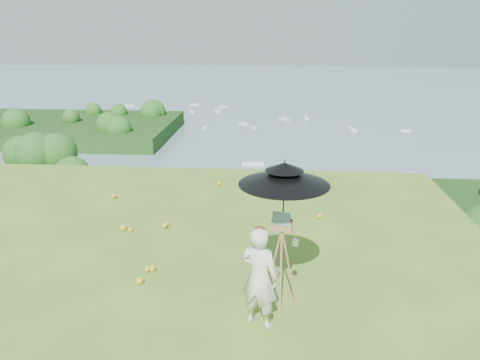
{
  "coord_description": "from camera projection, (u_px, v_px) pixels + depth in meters",
  "views": [
    {
      "loc": [
        2.38,
        -7.03,
        4.31
      ],
      "look_at": [
        1.69,
        2.01,
        1.3
      ],
      "focal_mm": 35.0,
      "sensor_mm": 36.0,
      "label": 1
    }
  ],
  "objects": [
    {
      "name": "peninsula",
      "position": [
        62.0,
        122.0,
        169.43
      ],
      "size": [
        90.0,
        60.0,
        12.0
      ],
      "primitive_type": null,
      "color": "#11370F",
      "rests_on": "bay_water"
    },
    {
      "name": "shoreline_tier",
      "position": [
        260.0,
        244.0,
        90.5
      ],
      "size": [
        170.0,
        28.0,
        8.0
      ],
      "primitive_type": "cube",
      "color": "#675F52",
      "rests_on": "bay_water"
    },
    {
      "name": "sun_umbrella",
      "position": [
        284.0,
        194.0,
        6.98
      ],
      "size": [
        1.84,
        1.84,
        1.09
      ],
      "primitive_type": null,
      "rotation": [
        0.0,
        0.0,
        -0.47
      ],
      "color": "black",
      "rests_on": "field_easel"
    },
    {
      "name": "painter_cap",
      "position": [
        260.0,
        230.0,
        6.59
      ],
      "size": [
        0.26,
        0.28,
        0.1
      ],
      "primitive_type": null,
      "rotation": [
        0.0,
        0.0,
        -0.32
      ],
      "color": "#CA6E7B",
      "rests_on": "painter"
    },
    {
      "name": "bay_water",
      "position": [
        271.0,
        101.0,
        245.99
      ],
      "size": [
        700.0,
        700.0,
        0.0
      ],
      "primitive_type": "plane",
      "color": "slate",
      "rests_on": "ground"
    },
    {
      "name": "slope_trees",
      "position": [
        249.0,
        231.0,
        46.03
      ],
      "size": [
        110.0,
        50.0,
        6.0
      ],
      "primitive_type": null,
      "color": "#1A5218",
      "rests_on": "forest_slope"
    },
    {
      "name": "ground",
      "position": [
        135.0,
        284.0,
        8.18
      ],
      "size": [
        14.0,
        14.0,
        0.0
      ],
      "primitive_type": "plane",
      "color": "#477722",
      "rests_on": "ground"
    },
    {
      "name": "painter",
      "position": [
        259.0,
        277.0,
        6.83
      ],
      "size": [
        0.69,
        0.59,
        1.61
      ],
      "primitive_type": "imported",
      "rotation": [
        0.0,
        0.0,
        2.73
      ],
      "color": "beige",
      "rests_on": "ground"
    },
    {
      "name": "harbor_town",
      "position": [
        261.0,
        213.0,
        88.45
      ],
      "size": [
        110.0,
        22.0,
        5.0
      ],
      "primitive_type": null,
      "color": "silver",
      "rests_on": "shoreline_tier"
    },
    {
      "name": "forest_slope",
      "position": [
        248.0,
        350.0,
        50.45
      ],
      "size": [
        140.0,
        56.0,
        22.0
      ],
      "primitive_type": "cube",
      "color": "#11370F",
      "rests_on": "bay_water"
    },
    {
      "name": "moored_boats",
      "position": [
        235.0,
        133.0,
        172.04
      ],
      "size": [
        140.0,
        140.0,
        0.7
      ],
      "primitive_type": null,
      "color": "silver",
      "rests_on": "bay_water"
    },
    {
      "name": "wildflowers",
      "position": [
        139.0,
        274.0,
        8.4
      ],
      "size": [
        10.0,
        10.5,
        0.12
      ],
      "primitive_type": null,
      "color": "gold",
      "rests_on": "ground"
    },
    {
      "name": "field_easel",
      "position": [
        281.0,
        260.0,
        7.29
      ],
      "size": [
        0.76,
        0.76,
        1.65
      ],
      "primitive_type": null,
      "rotation": [
        0.0,
        0.0,
        -0.25
      ],
      "color": "#9E6342",
      "rests_on": "ground"
    }
  ]
}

